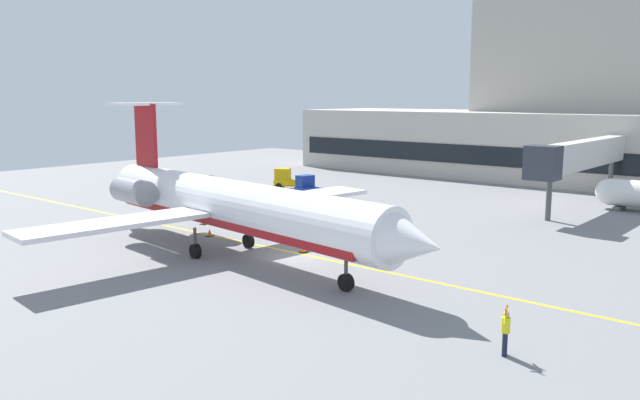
{
  "coord_description": "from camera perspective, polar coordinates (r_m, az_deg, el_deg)",
  "views": [
    {
      "loc": [
        26.18,
        -28.02,
        9.82
      ],
      "look_at": [
        -0.8,
        4.08,
        3.0
      ],
      "focal_mm": 35.91,
      "sensor_mm": 36.0,
      "label": 1
    }
  ],
  "objects": [
    {
      "name": "jet_bridge_west",
      "position": [
        60.08,
        22.16,
        3.68
      ],
      "size": [
        2.4,
        20.58,
        6.09
      ],
      "color": "silver",
      "rests_on": "ground"
    },
    {
      "name": "safety_cone_charlie",
      "position": [
        46.03,
        -9.81,
        -2.9
      ],
      "size": [
        0.47,
        0.47,
        0.55
      ],
      "color": "orange",
      "rests_on": "ground"
    },
    {
      "name": "terminal_building",
      "position": [
        80.93,
        22.67,
        7.27
      ],
      "size": [
        67.06,
        16.99,
        21.36
      ],
      "color": "#B7B2A8",
      "rests_on": "ground"
    },
    {
      "name": "marshaller",
      "position": [
        25.84,
        16.2,
        -11.12
      ],
      "size": [
        0.34,
        0.82,
        1.96
      ],
      "color": "#191E33",
      "rests_on": "ground"
    },
    {
      "name": "safety_cone_alpha",
      "position": [
        50.33,
        -10.35,
        -1.88
      ],
      "size": [
        0.47,
        0.47,
        0.55
      ],
      "color": "orange",
      "rests_on": "ground"
    },
    {
      "name": "ground",
      "position": [
        39.6,
        -2.92,
        -5.21
      ],
      "size": [
        120.0,
        120.0,
        0.11
      ],
      "color": "slate"
    },
    {
      "name": "regional_jet",
      "position": [
        39.94,
        -8.19,
        -0.41
      ],
      "size": [
        31.79,
        24.86,
        9.37
      ],
      "color": "white",
      "rests_on": "ground"
    },
    {
      "name": "baggage_tug",
      "position": [
        62.69,
        -1.04,
        1.11
      ],
      "size": [
        3.11,
        2.45,
        2.14
      ],
      "color": "#19389E",
      "rests_on": "ground"
    },
    {
      "name": "pushback_tractor",
      "position": [
        68.43,
        -2.78,
        1.81
      ],
      "size": [
        4.06,
        3.17,
        2.2
      ],
      "color": "#E5B20C",
      "rests_on": "ground"
    },
    {
      "name": "fuel_tank",
      "position": [
        61.25,
        26.48,
        0.45
      ],
      "size": [
        7.0,
        2.48,
        2.69
      ],
      "color": "white",
      "rests_on": "ground"
    },
    {
      "name": "safety_cone_bravo",
      "position": [
        40.77,
        -1.47,
        -4.34
      ],
      "size": [
        0.47,
        0.47,
        0.55
      ],
      "color": "orange",
      "rests_on": "ground"
    }
  ]
}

